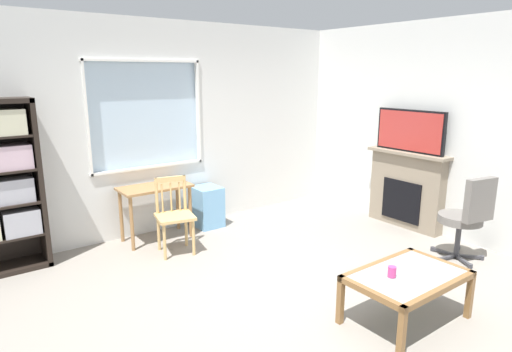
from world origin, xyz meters
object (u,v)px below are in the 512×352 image
(desk_under_window, at_px, (155,195))
(sippy_cup, at_px, (392,272))
(wooden_chair, at_px, (174,215))
(office_chair, at_px, (467,215))
(tv, at_px, (410,131))
(plastic_drawer_unit, at_px, (207,206))
(coffee_table, at_px, (407,280))
(fireplace, at_px, (406,189))

(desk_under_window, bearing_deg, sippy_cup, -75.70)
(desk_under_window, height_order, wooden_chair, wooden_chair)
(wooden_chair, bearing_deg, sippy_cup, -73.03)
(office_chair, xyz_separation_m, sippy_cup, (-1.75, -0.31, -0.07))
(desk_under_window, bearing_deg, tv, -28.10)
(desk_under_window, xyz_separation_m, plastic_drawer_unit, (0.78, 0.05, -0.31))
(sippy_cup, bearing_deg, desk_under_window, 104.30)
(wooden_chair, xyz_separation_m, sippy_cup, (0.76, -2.50, 0.02))
(plastic_drawer_unit, relative_size, sippy_cup, 6.23)
(office_chair, xyz_separation_m, coffee_table, (-1.60, -0.35, -0.18))
(tv, distance_m, sippy_cup, 2.77)
(wooden_chair, bearing_deg, plastic_drawer_unit, 36.25)
(plastic_drawer_unit, distance_m, tv, 2.94)
(desk_under_window, xyz_separation_m, wooden_chair, (0.01, -0.51, -0.12))
(tv, relative_size, sippy_cup, 11.15)
(sippy_cup, bearing_deg, fireplace, 32.67)
(desk_under_window, distance_m, office_chair, 3.70)
(desk_under_window, distance_m, tv, 3.46)
(fireplace, bearing_deg, plastic_drawer_unit, 143.55)
(fireplace, bearing_deg, tv, -180.00)
(desk_under_window, height_order, office_chair, office_chair)
(fireplace, height_order, office_chair, fireplace)
(desk_under_window, distance_m, coffee_table, 3.21)
(wooden_chair, bearing_deg, desk_under_window, 90.58)
(desk_under_window, height_order, coffee_table, desk_under_window)
(office_chair, distance_m, sippy_cup, 1.78)
(desk_under_window, height_order, plastic_drawer_unit, desk_under_window)
(wooden_chair, bearing_deg, fireplace, -19.77)
(coffee_table, bearing_deg, wooden_chair, 109.90)
(desk_under_window, xyz_separation_m, office_chair, (2.52, -2.71, -0.03))
(plastic_drawer_unit, xyz_separation_m, sippy_cup, (-0.01, -3.07, 0.20))
(tv, bearing_deg, desk_under_window, 151.90)
(fireplace, height_order, tv, tv)
(plastic_drawer_unit, height_order, fireplace, fireplace)
(coffee_table, distance_m, sippy_cup, 0.20)
(plastic_drawer_unit, distance_m, office_chair, 3.28)
(tv, xyz_separation_m, coffee_table, (-2.05, -1.47, -0.96))
(fireplace, xyz_separation_m, sippy_cup, (-2.23, -1.43, -0.05))
(desk_under_window, relative_size, coffee_table, 0.87)
(fireplace, xyz_separation_m, coffee_table, (-2.07, -1.47, -0.16))
(coffee_table, bearing_deg, plastic_drawer_unit, 92.80)
(plastic_drawer_unit, xyz_separation_m, office_chair, (1.75, -2.76, 0.27))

